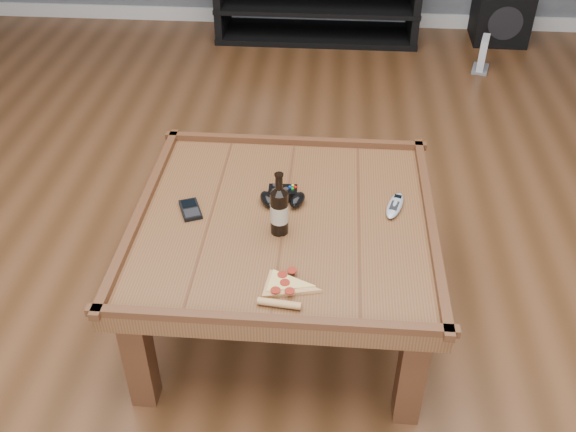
# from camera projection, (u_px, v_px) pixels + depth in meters

# --- Properties ---
(ground) EXTENTS (6.00, 6.00, 0.00)m
(ground) POSITION_uv_depth(u_px,v_px,m) (285.00, 312.00, 2.42)
(ground) COLOR #482A14
(ground) RESTS_ON ground
(baseboard) EXTENTS (5.00, 0.02, 0.10)m
(baseboard) POSITION_uv_depth(u_px,v_px,m) (318.00, 18.00, 4.77)
(baseboard) COLOR silver
(baseboard) RESTS_ON ground
(coffee_table) EXTENTS (1.03, 1.03, 0.48)m
(coffee_table) POSITION_uv_depth(u_px,v_px,m) (284.00, 231.00, 2.19)
(coffee_table) COLOR #563118
(coffee_table) RESTS_ON ground
(media_console) EXTENTS (1.40, 0.45, 0.50)m
(media_console) POSITION_uv_depth(u_px,v_px,m) (317.00, 2.00, 4.46)
(media_console) COLOR black
(media_console) RESTS_ON ground
(beer_bottle) EXTENTS (0.06, 0.06, 0.22)m
(beer_bottle) POSITION_uv_depth(u_px,v_px,m) (279.00, 209.00, 2.04)
(beer_bottle) COLOR black
(beer_bottle) RESTS_ON coffee_table
(game_controller) EXTENTS (0.18, 0.12, 0.05)m
(game_controller) POSITION_uv_depth(u_px,v_px,m) (283.00, 196.00, 2.21)
(game_controller) COLOR black
(game_controller) RESTS_ON coffee_table
(pizza_slice) EXTENTS (0.16, 0.24, 0.02)m
(pizza_slice) POSITION_uv_depth(u_px,v_px,m) (284.00, 287.00, 1.87)
(pizza_slice) COLOR tan
(pizza_slice) RESTS_ON coffee_table
(smartphone) EXTENTS (0.10, 0.13, 0.02)m
(smartphone) POSITION_uv_depth(u_px,v_px,m) (190.00, 209.00, 2.17)
(smartphone) COLOR black
(smartphone) RESTS_ON coffee_table
(remote_control) EXTENTS (0.09, 0.16, 0.02)m
(remote_control) POSITION_uv_depth(u_px,v_px,m) (395.00, 206.00, 2.19)
(remote_control) COLOR #9DA2AA
(remote_control) RESTS_ON coffee_table
(subwoofer) EXTENTS (0.37, 0.38, 0.36)m
(subwoofer) POSITION_uv_depth(u_px,v_px,m) (501.00, 14.00, 4.45)
(subwoofer) COLOR black
(subwoofer) RESTS_ON ground
(game_console) EXTENTS (0.14, 0.19, 0.22)m
(game_console) POSITION_uv_depth(u_px,v_px,m) (483.00, 55.00, 4.09)
(game_console) COLOR slate
(game_console) RESTS_ON ground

